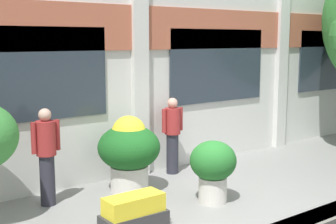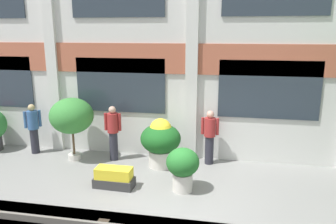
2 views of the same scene
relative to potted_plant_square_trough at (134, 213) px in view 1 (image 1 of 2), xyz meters
The scene contains 6 objects.
ground_plane 1.70m from the potted_plant_square_trough, ahead, with size 80.00×80.00×0.00m, color gray.
potted_plant_square_trough is the anchor object (origin of this frame).
potted_plant_fluted_column 1.80m from the potted_plant_square_trough, ahead, with size 0.82×0.82×1.11m.
potted_plant_stone_basin 1.87m from the potted_plant_square_trough, 59.89° to the left, with size 1.18×1.18×1.46m.
resident_by_doorway 3.11m from the potted_plant_square_trough, 41.34° to the left, with size 0.53×0.34×1.64m.
resident_watching_tracks 2.00m from the potted_plant_square_trough, 109.91° to the left, with size 0.53×0.34×1.71m.
Camera 1 is at (-5.36, -5.62, 2.88)m, focal length 50.00 mm.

